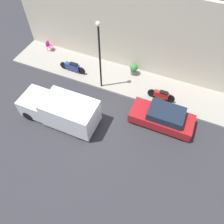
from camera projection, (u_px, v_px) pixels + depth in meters
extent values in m
plane|color=#2D2D33|center=(92.00, 125.00, 14.10)|extent=(60.00, 60.00, 0.00)
cube|color=gray|center=(119.00, 78.00, 16.59)|extent=(2.97, 17.40, 0.15)
cube|color=beige|center=(128.00, 32.00, 15.13)|extent=(0.30, 17.40, 6.09)
cube|color=maroon|center=(161.00, 118.00, 13.82)|extent=(1.67, 3.96, 0.65)
cube|color=#192333|center=(166.00, 114.00, 13.31)|extent=(1.47, 2.18, 0.53)
cylinder|color=black|center=(135.00, 121.00, 13.92)|extent=(0.20, 0.65, 0.65)
cylinder|color=black|center=(142.00, 105.00, 14.72)|extent=(0.20, 0.65, 0.65)
cylinder|color=black|center=(182.00, 137.00, 13.22)|extent=(0.20, 0.65, 0.65)
cylinder|color=black|center=(187.00, 119.00, 14.01)|extent=(0.20, 0.65, 0.65)
cube|color=silver|center=(71.00, 113.00, 13.38)|extent=(1.93, 3.26, 1.74)
cube|color=silver|center=(37.00, 103.00, 14.18)|extent=(1.83, 1.76, 1.22)
cube|color=#192333|center=(33.00, 99.00, 13.96)|extent=(1.64, 0.97, 0.49)
cylinder|color=black|center=(28.00, 116.00, 14.13)|extent=(0.22, 0.72, 0.72)
cylinder|color=black|center=(43.00, 98.00, 15.06)|extent=(0.22, 0.72, 0.72)
cylinder|color=black|center=(80.00, 135.00, 13.24)|extent=(0.22, 0.72, 0.72)
cylinder|color=black|center=(92.00, 115.00, 14.16)|extent=(0.22, 0.72, 0.72)
cube|color=#B21E1E|center=(161.00, 94.00, 14.87)|extent=(0.30, 1.01, 0.39)
cube|color=black|center=(164.00, 93.00, 14.64)|extent=(0.27, 0.55, 0.12)
cylinder|color=black|center=(152.00, 93.00, 15.13)|extent=(0.10, 0.67, 0.67)
cylinder|color=black|center=(170.00, 98.00, 14.84)|extent=(0.10, 0.67, 0.67)
cube|color=navy|center=(72.00, 66.00, 16.60)|extent=(0.30, 1.14, 0.43)
cube|color=black|center=(74.00, 64.00, 16.34)|extent=(0.27, 0.62, 0.12)
cylinder|color=black|center=(64.00, 66.00, 16.92)|extent=(0.10, 0.60, 0.60)
cylinder|color=black|center=(81.00, 71.00, 16.56)|extent=(0.10, 0.60, 0.60)
cylinder|color=black|center=(100.00, 60.00, 14.10)|extent=(0.12, 0.12, 4.84)
sphere|color=silver|center=(98.00, 24.00, 12.09)|extent=(0.29, 0.29, 0.29)
cylinder|color=slate|center=(133.00, 72.00, 16.63)|extent=(0.42, 0.42, 0.40)
sphere|color=#337F38|center=(134.00, 68.00, 16.28)|extent=(0.59, 0.59, 0.59)
cube|color=#D8338C|center=(50.00, 46.00, 18.21)|extent=(0.40, 0.40, 0.04)
cube|color=#D8338C|center=(47.00, 43.00, 18.09)|extent=(0.40, 0.04, 0.38)
cylinder|color=#D8338C|center=(51.00, 50.00, 18.25)|extent=(0.04, 0.04, 0.41)
cylinder|color=#D8338C|center=(53.00, 47.00, 18.44)|extent=(0.04, 0.04, 0.41)
cylinder|color=#D8338C|center=(47.00, 49.00, 18.33)|extent=(0.04, 0.04, 0.41)
cylinder|color=#D8338C|center=(50.00, 46.00, 18.53)|extent=(0.04, 0.04, 0.41)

